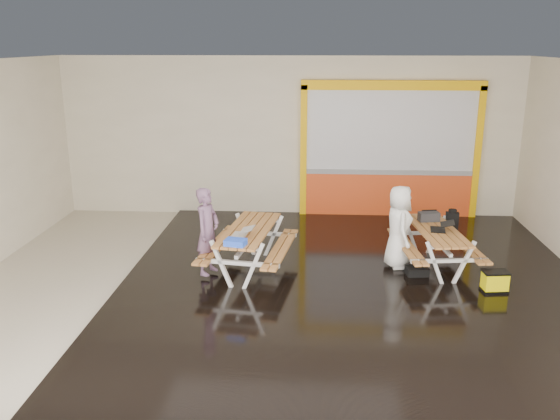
# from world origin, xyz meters

# --- Properties ---
(room) EXTENTS (10.02, 8.02, 3.52)m
(room) POSITION_xyz_m (0.00, 0.00, 1.75)
(room) COLOR beige
(room) RESTS_ON ground
(deck) EXTENTS (7.50, 7.98, 0.05)m
(deck) POSITION_xyz_m (1.25, 0.00, 0.03)
(deck) COLOR black
(deck) RESTS_ON room
(kiosk) EXTENTS (3.88, 0.16, 3.00)m
(kiosk) POSITION_xyz_m (2.20, 3.93, 1.44)
(kiosk) COLOR #E44B1C
(kiosk) RESTS_ON room
(picnic_table_left) EXTENTS (1.60, 2.14, 0.79)m
(picnic_table_left) POSITION_xyz_m (-0.50, 0.49, 0.61)
(picnic_table_left) COLOR #B07236
(picnic_table_left) RESTS_ON deck
(picnic_table_right) EXTENTS (1.45, 1.97, 0.74)m
(picnic_table_right) POSITION_xyz_m (2.67, 0.82, 0.57)
(picnic_table_right) COLOR #B07236
(picnic_table_right) RESTS_ON deck
(person_left) EXTENTS (0.50, 0.61, 1.44)m
(person_left) POSITION_xyz_m (-1.14, 0.20, 0.83)
(person_left) COLOR #6F4F6C
(person_left) RESTS_ON deck
(person_right) EXTENTS (0.53, 0.74, 1.42)m
(person_right) POSITION_xyz_m (2.02, 0.79, 0.77)
(person_right) COLOR white
(person_right) RESTS_ON deck
(laptop_left) EXTENTS (0.38, 0.35, 0.15)m
(laptop_left) POSITION_xyz_m (-0.56, 0.11, 0.84)
(laptop_left) COLOR silver
(laptop_left) RESTS_ON picnic_table_left
(laptop_right) EXTENTS (0.42, 0.39, 0.16)m
(laptop_right) POSITION_xyz_m (2.72, 0.74, 0.79)
(laptop_right) COLOR black
(laptop_right) RESTS_ON picnic_table_right
(blue_pouch) EXTENTS (0.36, 0.29, 0.09)m
(blue_pouch) POSITION_xyz_m (-0.61, -0.35, 0.84)
(blue_pouch) COLOR blue
(blue_pouch) RESTS_ON picnic_table_left
(toolbox) EXTENTS (0.38, 0.24, 0.21)m
(toolbox) POSITION_xyz_m (2.61, 1.27, 0.82)
(toolbox) COLOR black
(toolbox) RESTS_ON picnic_table_right
(backpack) EXTENTS (0.25, 0.18, 0.39)m
(backpack) POSITION_xyz_m (3.08, 1.54, 0.68)
(backpack) COLOR black
(backpack) RESTS_ON picnic_table_right
(dark_case) EXTENTS (0.38, 0.31, 0.13)m
(dark_case) POSITION_xyz_m (2.31, 0.45, 0.12)
(dark_case) COLOR black
(dark_case) RESTS_ON deck
(fluke_bag) EXTENTS (0.41, 0.30, 0.33)m
(fluke_bag) POSITION_xyz_m (3.41, -0.15, 0.21)
(fluke_bag) COLOR black
(fluke_bag) RESTS_ON deck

